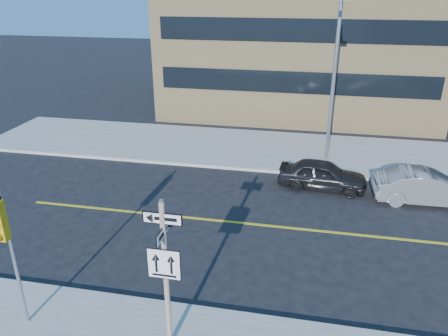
% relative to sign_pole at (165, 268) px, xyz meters
% --- Properties ---
extents(ground, '(120.00, 120.00, 0.00)m').
position_rel_sign_pole_xyz_m(ground, '(0.00, 2.51, -2.44)').
color(ground, black).
rests_on(ground, ground).
extents(sign_pole, '(0.92, 0.92, 4.06)m').
position_rel_sign_pole_xyz_m(sign_pole, '(0.00, 0.00, 0.00)').
color(sign_pole, beige).
rests_on(sign_pole, near_sidewalk).
extents(traffic_signal, '(0.32, 0.45, 4.00)m').
position_rel_sign_pole_xyz_m(traffic_signal, '(-4.00, -0.15, 0.59)').
color(traffic_signal, gray).
rests_on(traffic_signal, near_sidewalk).
extents(parked_car_a, '(1.86, 3.97, 1.31)m').
position_rel_sign_pole_xyz_m(parked_car_a, '(3.77, 10.26, -1.78)').
color(parked_car_a, black).
rests_on(parked_car_a, ground).
extents(parked_car_b, '(1.64, 4.29, 1.40)m').
position_rel_sign_pole_xyz_m(parked_car_b, '(8.00, 9.75, -1.74)').
color(parked_car_b, slate).
rests_on(parked_car_b, ground).
extents(streetlight_a, '(0.55, 2.25, 8.00)m').
position_rel_sign_pole_xyz_m(streetlight_a, '(4.00, 13.27, 2.32)').
color(streetlight_a, gray).
rests_on(streetlight_a, far_sidewalk).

